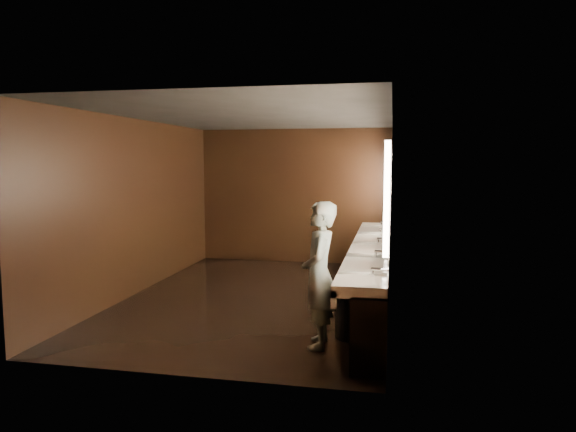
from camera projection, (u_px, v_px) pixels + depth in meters
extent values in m
plane|color=black|center=(258.00, 298.00, 8.02)|extent=(6.00, 6.00, 0.00)
cube|color=#2D2D2B|center=(257.00, 116.00, 7.72)|extent=(4.00, 6.00, 0.02)
cube|color=black|center=(294.00, 196.00, 10.80)|extent=(4.00, 0.02, 2.80)
cube|color=black|center=(178.00, 236.00, 4.95)|extent=(4.00, 0.02, 2.80)
cube|color=black|center=(138.00, 206.00, 8.27)|extent=(0.02, 6.00, 2.80)
cube|color=black|center=(390.00, 211.00, 7.48)|extent=(0.02, 6.00, 2.80)
cube|color=black|center=(377.00, 278.00, 7.62)|extent=(0.36, 5.40, 0.81)
cube|color=white|center=(371.00, 248.00, 7.59)|extent=(0.55, 5.40, 0.12)
cube|color=white|center=(354.00, 253.00, 7.65)|extent=(0.06, 5.40, 0.18)
cylinder|color=silver|center=(380.00, 269.00, 5.39)|extent=(0.18, 0.04, 0.04)
cylinder|color=silver|center=(382.00, 252.00, 6.46)|extent=(0.18, 0.04, 0.04)
cylinder|color=silver|center=(383.00, 239.00, 7.54)|extent=(0.18, 0.04, 0.04)
cylinder|color=silver|center=(385.00, 229.00, 8.61)|extent=(0.18, 0.04, 0.04)
cylinder|color=silver|center=(386.00, 222.00, 9.68)|extent=(0.18, 0.04, 0.04)
cube|color=#FFE4C5|center=(387.00, 199.00, 5.11)|extent=(0.06, 0.22, 1.15)
cube|color=white|center=(389.00, 194.00, 5.88)|extent=(0.03, 1.32, 1.15)
cube|color=#FFE4C5|center=(388.00, 190.00, 6.67)|extent=(0.06, 0.23, 1.15)
cube|color=white|center=(390.00, 187.00, 7.44)|extent=(0.03, 1.32, 1.15)
cube|color=#FFE4C5|center=(389.00, 185.00, 8.22)|extent=(0.06, 0.23, 1.15)
cube|color=white|center=(390.00, 183.00, 9.00)|extent=(0.03, 1.32, 1.15)
cube|color=#FFE4C5|center=(390.00, 181.00, 9.78)|extent=(0.06, 0.22, 1.15)
imported|color=#94D4DD|center=(319.00, 275.00, 5.84)|extent=(0.44, 0.64, 1.67)
cylinder|color=black|center=(352.00, 312.00, 6.18)|extent=(0.48, 0.48, 0.62)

